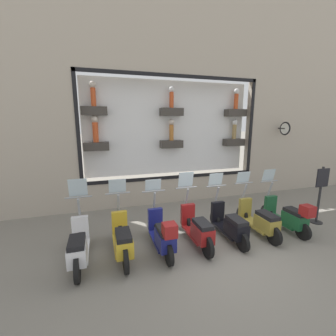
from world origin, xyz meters
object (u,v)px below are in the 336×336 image
scooter_red_3 (197,228)px  scooter_white_6 (79,246)px  scooter_black_2 (230,224)px  scooter_olive_1 (259,220)px  scooter_navy_4 (163,234)px  shop_sign_post (320,193)px  scooter_yellow_5 (122,239)px  scooter_green_0 (289,216)px

scooter_red_3 → scooter_white_6: bearing=90.0°
scooter_black_2 → scooter_white_6: (0.01, 3.64, 0.03)m
scooter_black_2 → scooter_white_6: scooter_white_6 is taller
scooter_olive_1 → scooter_red_3: 1.82m
scooter_black_2 → scooter_white_6: bearing=89.9°
scooter_navy_4 → scooter_white_6: scooter_white_6 is taller
scooter_red_3 → scooter_navy_4: (-0.07, 0.91, 0.03)m
scooter_navy_4 → shop_sign_post: shop_sign_post is taller
scooter_olive_1 → scooter_yellow_5: bearing=89.9°
scooter_red_3 → shop_sign_post: shop_sign_post is taller
scooter_black_2 → shop_sign_post: shop_sign_post is taller
scooter_yellow_5 → scooter_white_6: bearing=90.0°
scooter_yellow_5 → shop_sign_post: size_ratio=1.04×
scooter_olive_1 → scooter_red_3: (0.01, 1.82, 0.02)m
scooter_white_6 → scooter_red_3: bearing=-90.0°
scooter_yellow_5 → scooter_white_6: (0.00, 0.91, -0.00)m
scooter_navy_4 → scooter_olive_1: bearing=-88.7°
scooter_green_0 → scooter_black_2: scooter_black_2 is taller
scooter_black_2 → scooter_olive_1: bearing=-89.9°
scooter_yellow_5 → shop_sign_post: (0.09, -5.83, 0.49)m
scooter_navy_4 → scooter_white_6: size_ratio=1.00×
scooter_black_2 → scooter_red_3: size_ratio=0.99×
scooter_red_3 → scooter_white_6: 2.73m
scooter_olive_1 → scooter_navy_4: size_ratio=1.00×
scooter_green_0 → scooter_navy_4: size_ratio=1.00×
scooter_white_6 → scooter_green_0: bearing=-90.8°
scooter_green_0 → scooter_olive_1: bearing=85.8°
scooter_green_0 → shop_sign_post: 1.37m
scooter_olive_1 → scooter_navy_4: (-0.06, 2.73, 0.04)m
shop_sign_post → scooter_navy_4: bearing=91.9°
scooter_green_0 → scooter_yellow_5: size_ratio=0.99×
scooter_navy_4 → scooter_yellow_5: bearing=85.6°
scooter_navy_4 → scooter_white_6: (0.07, 1.82, -0.02)m
scooter_navy_4 → scooter_yellow_5: scooter_yellow_5 is taller
scooter_navy_4 → scooter_white_6: 1.82m
scooter_black_2 → shop_sign_post: bearing=-88.2°
scooter_black_2 → scooter_yellow_5: size_ratio=0.99×
scooter_white_6 → shop_sign_post: 6.76m
scooter_green_0 → scooter_red_3: scooter_red_3 is taller
scooter_black_2 → shop_sign_post: size_ratio=1.03×
scooter_green_0 → scooter_red_3: size_ratio=0.99×
shop_sign_post → scooter_white_6: bearing=90.8°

